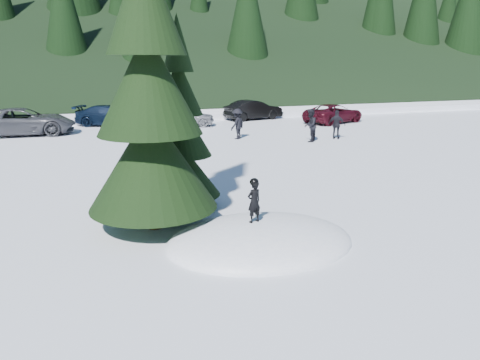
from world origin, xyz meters
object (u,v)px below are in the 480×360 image
object	(u,v)px
child_skier	(254,202)
car_5	(253,110)
adult_1	(337,125)
car_3	(111,116)
spruce_tall	(149,97)
adult_2	(237,124)
car_4	(184,116)
car_6	(334,113)
car_2	(24,122)
adult_0	(310,125)
spruce_short	(180,136)

from	to	relation	value
child_skier	car_5	xyz separation A→B (m)	(7.75, 21.38, -0.29)
adult_1	car_3	world-z (taller)	adult_1
spruce_tall	adult_2	distance (m)	13.99
spruce_tall	adult_2	world-z (taller)	spruce_tall
car_4	car_6	xyz separation A→B (m)	(9.87, -1.57, -0.03)
car_2	car_6	xyz separation A→B (m)	(19.16, -0.88, -0.14)
spruce_tall	car_6	distance (m)	22.00
adult_0	adult_1	bearing A→B (deg)	140.44
adult_0	car_5	size ratio (longest dim) A/B	0.41
adult_2	car_6	distance (m)	9.15
adult_1	car_6	xyz separation A→B (m)	(3.10, 5.82, -0.15)
adult_1	car_3	size ratio (longest dim) A/B	0.34
car_2	child_skier	bearing A→B (deg)	-158.74
spruce_tall	car_6	size ratio (longest dim) A/B	1.92
adult_2	car_4	distance (m)	5.98
spruce_short	car_4	xyz separation A→B (m)	(3.50, 16.60, -1.45)
spruce_short	car_2	xyz separation A→B (m)	(-5.78, 15.91, -1.34)
child_skier	adult_0	world-z (taller)	adult_0
child_skier	adult_1	distance (m)	15.32
car_4	car_5	bearing A→B (deg)	-58.44
car_3	car_6	distance (m)	14.63
adult_0	car_3	distance (m)	13.30
spruce_tall	car_2	distance (m)	18.14
car_3	car_5	xyz separation A→B (m)	(9.74, 0.07, 0.03)
adult_0	car_2	bearing A→B (deg)	-77.17
car_2	car_4	distance (m)	9.31
child_skier	adult_1	xyz separation A→B (m)	(9.18, 12.26, -0.21)
spruce_short	car_6	size ratio (longest dim) A/B	1.20
adult_1	adult_2	world-z (taller)	adult_2
adult_1	child_skier	bearing A→B (deg)	93.00
spruce_tall	car_3	xyz separation A→B (m)	(0.10, 19.64, -2.67)
spruce_tall	car_6	xyz separation A→B (m)	(14.38, 16.43, -2.70)
car_5	car_3	bearing A→B (deg)	77.97
spruce_tall	adult_0	world-z (taller)	spruce_tall
spruce_tall	child_skier	bearing A→B (deg)	-38.44
spruce_tall	adult_1	size ratio (longest dim) A/B	5.59
adult_2	spruce_short	bearing A→B (deg)	25.85
adult_0	car_4	size ratio (longest dim) A/B	0.44
child_skier	car_3	size ratio (longest dim) A/B	0.22
adult_2	car_3	bearing A→B (deg)	-88.79
adult_0	car_2	xyz separation A→B (m)	(-14.30, 7.05, -0.09)
car_2	car_6	world-z (taller)	car_2
adult_0	car_5	world-z (taller)	adult_0
adult_2	child_skier	bearing A→B (deg)	34.98
spruce_short	adult_1	distance (m)	13.86
car_2	car_3	size ratio (longest dim) A/B	1.23
spruce_short	child_skier	bearing A→B (deg)	-70.41
child_skier	car_3	world-z (taller)	child_skier
child_skier	car_4	world-z (taller)	child_skier
car_5	car_6	world-z (taller)	car_5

